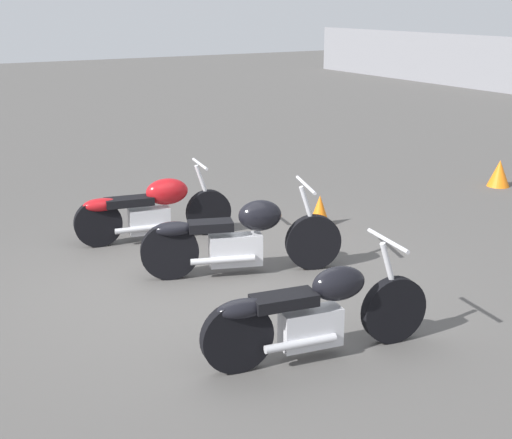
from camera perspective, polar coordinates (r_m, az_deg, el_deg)
name	(u,v)px	position (r m, az deg, el deg)	size (l,w,h in m)	color
ground_plane	(207,287)	(7.57, -3.91, -5.37)	(60.00, 60.00, 0.00)	#514F4C
motorcycle_slot_0	(152,209)	(8.95, -8.35, 0.87)	(0.66, 1.97, 0.95)	black
motorcycle_slot_1	(239,237)	(7.75, -1.35, -1.42)	(0.99, 2.13, 0.99)	black
motorcycle_slot_2	(313,313)	(5.99, 4.62, -7.45)	(0.64, 2.05, 0.97)	black
traffic_cone_near	(320,211)	(9.53, 5.12, 0.72)	(0.29, 0.29, 0.42)	orange
traffic_cone_far	(499,173)	(12.20, 18.88, 3.52)	(0.36, 0.36, 0.43)	orange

